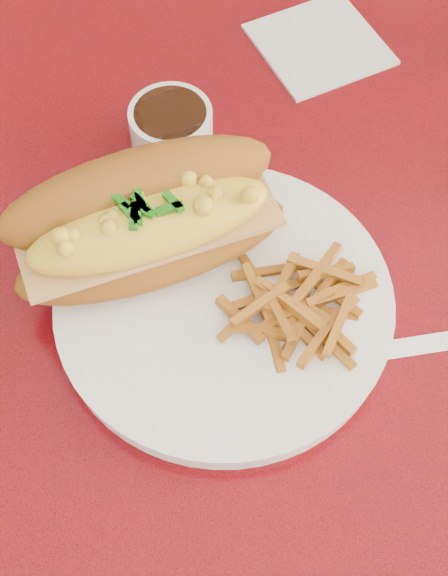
{
  "coord_description": "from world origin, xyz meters",
  "views": [
    {
      "loc": [
        -0.09,
        -0.4,
        1.4
      ],
      "look_at": [
        -0.08,
        -0.04,
        0.81
      ],
      "focal_mm": 50.0,
      "sensor_mm": 36.0,
      "label": 1
    }
  ],
  "objects_px": {
    "booth_bench_far": "(256,51)",
    "dinner_plate": "(224,304)",
    "mac_hoagie": "(146,221)",
    "fork": "(283,288)",
    "diner_table": "(297,345)",
    "gravy_ramekin": "(171,127)"
  },
  "relations": [
    {
      "from": "booth_bench_far",
      "to": "fork",
      "type": "height_order",
      "value": "booth_bench_far"
    },
    {
      "from": "diner_table",
      "to": "mac_hoagie",
      "type": "distance_m",
      "value": 0.27
    },
    {
      "from": "diner_table",
      "to": "fork",
      "type": "relative_size",
      "value": 8.6
    },
    {
      "from": "booth_bench_far",
      "to": "dinner_plate",
      "type": "xyz_separation_m",
      "value": [
        -0.08,
        -0.85,
        0.49
      ]
    },
    {
      "from": "booth_bench_far",
      "to": "mac_hoagie",
      "type": "distance_m",
      "value": 0.98
    },
    {
      "from": "fork",
      "to": "gravy_ramekin",
      "type": "distance_m",
      "value": 0.21
    },
    {
      "from": "dinner_plate",
      "to": "gravy_ramekin",
      "type": "xyz_separation_m",
      "value": [
        -0.05,
        0.2,
        0.01
      ]
    },
    {
      "from": "fork",
      "to": "booth_bench_far",
      "type": "bearing_deg",
      "value": -22.94
    },
    {
      "from": "booth_bench_far",
      "to": "dinner_plate",
      "type": "bearing_deg",
      "value": -95.46
    },
    {
      "from": "mac_hoagie",
      "to": "dinner_plate",
      "type": "bearing_deg",
      "value": -57.79
    },
    {
      "from": "diner_table",
      "to": "dinner_plate",
      "type": "relative_size",
      "value": 3.2
    },
    {
      "from": "diner_table",
      "to": "gravy_ramekin",
      "type": "xyz_separation_m",
      "value": [
        -0.13,
        0.15,
        0.19
      ]
    },
    {
      "from": "mac_hoagie",
      "to": "fork",
      "type": "bearing_deg",
      "value": -38.93
    },
    {
      "from": "booth_bench_far",
      "to": "gravy_ramekin",
      "type": "height_order",
      "value": "booth_bench_far"
    },
    {
      "from": "diner_table",
      "to": "fork",
      "type": "distance_m",
      "value": 0.19
    },
    {
      "from": "fork",
      "to": "gravy_ramekin",
      "type": "xyz_separation_m",
      "value": [
        -0.1,
        0.19,
        0.0
      ]
    },
    {
      "from": "fork",
      "to": "gravy_ramekin",
      "type": "relative_size",
      "value": 1.66
    },
    {
      "from": "diner_table",
      "to": "dinner_plate",
      "type": "bearing_deg",
      "value": -151.47
    },
    {
      "from": "booth_bench_far",
      "to": "gravy_ramekin",
      "type": "bearing_deg",
      "value": -101.26
    },
    {
      "from": "diner_table",
      "to": "fork",
      "type": "height_order",
      "value": "fork"
    },
    {
      "from": "dinner_plate",
      "to": "booth_bench_far",
      "type": "bearing_deg",
      "value": 84.54
    },
    {
      "from": "diner_table",
      "to": "mac_hoagie",
      "type": "relative_size",
      "value": 4.45
    }
  ]
}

